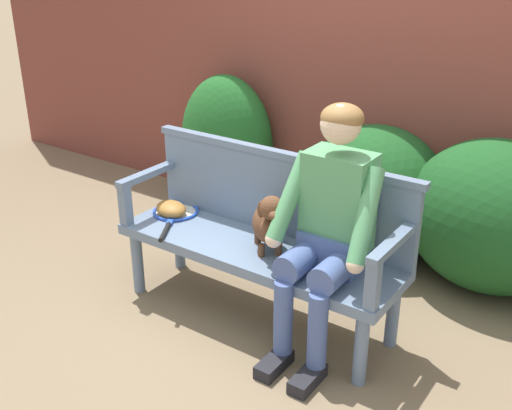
% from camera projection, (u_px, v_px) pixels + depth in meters
% --- Properties ---
extents(ground_plane, '(40.00, 40.00, 0.00)m').
position_uv_depth(ground_plane, '(256.00, 315.00, 3.62)').
color(ground_plane, '#7A664C').
extents(brick_garden_fence, '(8.00, 0.30, 2.53)m').
position_uv_depth(brick_garden_fence, '(381.00, 61.00, 4.26)').
color(brick_garden_fence, brown).
rests_on(brick_garden_fence, ground).
extents(hedge_bush_far_left, '(0.98, 0.93, 0.91)m').
position_uv_depth(hedge_bush_far_left, '(374.00, 191.00, 4.21)').
color(hedge_bush_far_left, '#194C1E').
rests_on(hedge_bush_far_left, ground).
extents(hedge_bush_far_right, '(0.81, 0.55, 1.10)m').
position_uv_depth(hedge_bush_far_right, '(226.00, 143.00, 4.88)').
color(hedge_bush_far_right, '#1E5B23').
rests_on(hedge_bush_far_right, ground).
extents(hedge_bush_mid_right, '(1.10, 0.92, 0.97)m').
position_uv_depth(hedge_bush_mid_right, '(495.00, 217.00, 3.75)').
color(hedge_bush_mid_right, '#194C1E').
rests_on(hedge_bush_mid_right, ground).
extents(garden_bench, '(1.69, 0.51, 0.46)m').
position_uv_depth(garden_bench, '(256.00, 255.00, 3.46)').
color(garden_bench, slate).
rests_on(garden_bench, ground).
extents(bench_backrest, '(1.73, 0.06, 0.50)m').
position_uv_depth(bench_backrest, '(278.00, 192.00, 3.50)').
color(bench_backrest, slate).
rests_on(bench_backrest, garden_bench).
extents(bench_armrest_left_end, '(0.06, 0.51, 0.28)m').
position_uv_depth(bench_armrest_left_end, '(139.00, 187.00, 3.71)').
color(bench_armrest_left_end, slate).
rests_on(bench_armrest_left_end, garden_bench).
extents(bench_armrest_right_end, '(0.06, 0.51, 0.28)m').
position_uv_depth(bench_armrest_right_end, '(385.00, 260.00, 2.86)').
color(bench_armrest_right_end, slate).
rests_on(bench_armrest_right_end, garden_bench).
extents(person_seated, '(0.56, 0.65, 1.33)m').
position_uv_depth(person_seated, '(329.00, 223.00, 3.07)').
color(person_seated, black).
rests_on(person_seated, ground).
extents(dog_on_bench, '(0.31, 0.33, 0.37)m').
position_uv_depth(dog_on_bench, '(269.00, 222.00, 3.30)').
color(dog_on_bench, brown).
rests_on(dog_on_bench, garden_bench).
extents(tennis_racket, '(0.42, 0.56, 0.03)m').
position_uv_depth(tennis_racket, '(175.00, 213.00, 3.82)').
color(tennis_racket, blue).
rests_on(tennis_racket, garden_bench).
extents(baseball_glove, '(0.26, 0.22, 0.09)m').
position_uv_depth(baseball_glove, '(171.00, 209.00, 3.79)').
color(baseball_glove, '#9E6B2D').
rests_on(baseball_glove, garden_bench).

